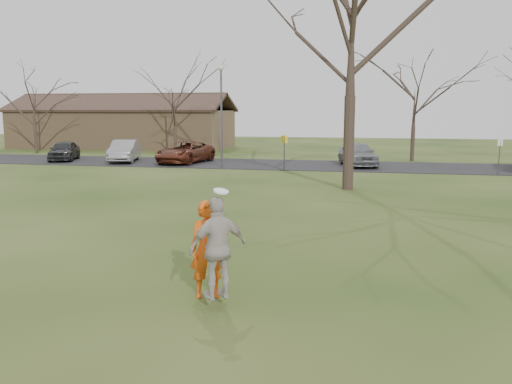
% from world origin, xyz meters
% --- Properties ---
extents(ground, '(120.00, 120.00, 0.00)m').
position_xyz_m(ground, '(0.00, 0.00, 0.00)').
color(ground, '#1E380F').
rests_on(ground, ground).
extents(parking_strip, '(62.00, 6.50, 0.04)m').
position_xyz_m(parking_strip, '(0.00, 25.00, 0.02)').
color(parking_strip, black).
rests_on(parking_strip, ground).
extents(player_defender, '(0.80, 0.66, 1.89)m').
position_xyz_m(player_defender, '(-0.18, 0.29, 0.94)').
color(player_defender, '#D74F11').
rests_on(player_defender, ground).
extents(car_0, '(2.90, 4.41, 1.39)m').
position_xyz_m(car_0, '(-18.13, 24.61, 0.74)').
color(car_0, '#27282A').
rests_on(car_0, parking_strip).
extents(car_1, '(2.67, 4.75, 1.48)m').
position_xyz_m(car_1, '(-13.53, 24.60, 0.78)').
color(car_1, gray).
rests_on(car_1, parking_strip).
extents(car_2, '(3.15, 5.45, 1.43)m').
position_xyz_m(car_2, '(-9.16, 24.68, 0.75)').
color(car_2, '#532113').
rests_on(car_2, parking_strip).
extents(car_4, '(2.96, 4.83, 1.53)m').
position_xyz_m(car_4, '(2.28, 25.02, 0.81)').
color(car_4, slate).
rests_on(car_4, parking_strip).
extents(catching_play, '(1.14, 1.03, 2.03)m').
position_xyz_m(catching_play, '(0.21, -0.33, 1.16)').
color(catching_play, '#B3A8A1').
rests_on(catching_play, ground).
extents(building, '(20.60, 8.50, 5.14)m').
position_xyz_m(building, '(-20.00, 38.00, 1.93)').
color(building, '#8C6D4C').
rests_on(building, ground).
extents(lamp_post, '(0.34, 0.34, 6.27)m').
position_xyz_m(lamp_post, '(-6.00, 22.50, 3.97)').
color(lamp_post, '#47474C').
rests_on(lamp_post, ground).
extents(sign_yellow, '(0.35, 0.35, 2.08)m').
position_xyz_m(sign_yellow, '(-2.00, 22.00, 1.45)').
color(sign_yellow, '#47474C').
rests_on(sign_yellow, ground).
extents(sign_white, '(0.35, 0.35, 2.08)m').
position_xyz_m(sign_white, '(10.00, 22.00, 1.45)').
color(sign_white, '#47474C').
rests_on(sign_white, ground).
extents(big_tree, '(9.00, 9.00, 14.00)m').
position_xyz_m(big_tree, '(2.00, 15.00, 7.00)').
color(big_tree, '#352821').
rests_on(big_tree, ground).
extents(small_tree_row, '(55.00, 5.90, 8.50)m').
position_xyz_m(small_tree_row, '(4.38, 30.06, 3.89)').
color(small_tree_row, '#352821').
rests_on(small_tree_row, ground).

